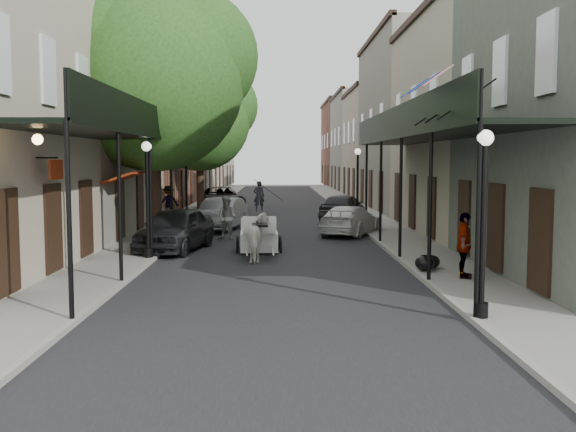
{
  "coord_description": "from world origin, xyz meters",
  "views": [
    {
      "loc": [
        0.07,
        -14.46,
        3.24
      ],
      "look_at": [
        0.36,
        4.3,
        1.6
      ],
      "focal_mm": 40.0,
      "sensor_mm": 36.0,
      "label": 1
    }
  ],
  "objects_px": {
    "tree_near": "(165,74)",
    "pedestrian_walking": "(227,218)",
    "car_left_near": "(176,229)",
    "car_right_far": "(343,207)",
    "car_right_near": "(350,220)",
    "pedestrian_sidewalk_right": "(464,245)",
    "carriage": "(259,223)",
    "tree_far": "(206,116)",
    "lamppost_left": "(148,198)",
    "lamppost_right_far": "(358,184)",
    "lamppost_right_near": "(483,221)",
    "pedestrian_sidewalk_left": "(168,202)",
    "horse": "(260,237)",
    "car_left_mid": "(221,214)",
    "car_left_far": "(221,199)"
  },
  "relations": [
    {
      "from": "tree_near",
      "to": "pedestrian_walking",
      "type": "relative_size",
      "value": 5.45
    },
    {
      "from": "car_left_near",
      "to": "car_right_far",
      "type": "relative_size",
      "value": 1.03
    },
    {
      "from": "car_right_near",
      "to": "pedestrian_sidewalk_right",
      "type": "bearing_deg",
      "value": 123.05
    },
    {
      "from": "car_left_near",
      "to": "carriage",
      "type": "bearing_deg",
      "value": 11.24
    },
    {
      "from": "pedestrian_walking",
      "to": "car_right_near",
      "type": "distance_m",
      "value": 5.44
    },
    {
      "from": "tree_near",
      "to": "tree_far",
      "type": "bearing_deg",
      "value": 90.19
    },
    {
      "from": "tree_near",
      "to": "pedestrian_sidewalk_right",
      "type": "height_order",
      "value": "tree_near"
    },
    {
      "from": "pedestrian_walking",
      "to": "lamppost_left",
      "type": "bearing_deg",
      "value": -94.79
    },
    {
      "from": "lamppost_right_far",
      "to": "lamppost_right_near",
      "type": "bearing_deg",
      "value": -90.0
    },
    {
      "from": "carriage",
      "to": "pedestrian_walking",
      "type": "distance_m",
      "value": 3.47
    },
    {
      "from": "pedestrian_sidewalk_left",
      "to": "lamppost_right_far",
      "type": "bearing_deg",
      "value": 141.8
    },
    {
      "from": "car_right_near",
      "to": "horse",
      "type": "bearing_deg",
      "value": 86.26
    },
    {
      "from": "pedestrian_walking",
      "to": "pedestrian_sidewalk_left",
      "type": "xyz_separation_m",
      "value": [
        -3.8,
        8.25,
        0.12
      ]
    },
    {
      "from": "lamppost_left",
      "to": "car_left_near",
      "type": "distance_m",
      "value": 2.71
    },
    {
      "from": "car_left_mid",
      "to": "lamppost_right_near",
      "type": "bearing_deg",
      "value": -57.87
    },
    {
      "from": "car_left_mid",
      "to": "lamppost_left",
      "type": "bearing_deg",
      "value": -88.28
    },
    {
      "from": "tree_near",
      "to": "car_right_far",
      "type": "bearing_deg",
      "value": 49.04
    },
    {
      "from": "tree_far",
      "to": "pedestrian_sidewalk_right",
      "type": "height_order",
      "value": "tree_far"
    },
    {
      "from": "pedestrian_sidewalk_right",
      "to": "car_right_near",
      "type": "xyz_separation_m",
      "value": [
        -1.79,
        10.91,
        -0.35
      ]
    },
    {
      "from": "tree_near",
      "to": "horse",
      "type": "relative_size",
      "value": 5.34
    },
    {
      "from": "car_right_near",
      "to": "pedestrian_walking",
      "type": "bearing_deg",
      "value": 40.8
    },
    {
      "from": "car_left_mid",
      "to": "car_right_near",
      "type": "xyz_separation_m",
      "value": [
        5.8,
        -2.11,
        -0.09
      ]
    },
    {
      "from": "lamppost_left",
      "to": "car_right_far",
      "type": "relative_size",
      "value": 0.83
    },
    {
      "from": "pedestrian_walking",
      "to": "tree_near",
      "type": "bearing_deg",
      "value": -131.92
    },
    {
      "from": "carriage",
      "to": "pedestrian_sidewalk_right",
      "type": "distance_m",
      "value": 8.31
    },
    {
      "from": "carriage",
      "to": "lamppost_right_far",
      "type": "bearing_deg",
      "value": 61.3
    },
    {
      "from": "tree_far",
      "to": "lamppost_right_far",
      "type": "bearing_deg",
      "value": -36.51
    },
    {
      "from": "carriage",
      "to": "car_left_far",
      "type": "xyz_separation_m",
      "value": [
        -2.97,
        18.27,
        -0.22
      ]
    },
    {
      "from": "lamppost_left",
      "to": "car_right_far",
      "type": "height_order",
      "value": "lamppost_left"
    },
    {
      "from": "car_left_near",
      "to": "car_right_near",
      "type": "height_order",
      "value": "car_left_near"
    },
    {
      "from": "pedestrian_sidewalk_left",
      "to": "pedestrian_sidewalk_right",
      "type": "relative_size",
      "value": 1.01
    },
    {
      "from": "lamppost_right_near",
      "to": "pedestrian_walking",
      "type": "distance_m",
      "value": 14.92
    },
    {
      "from": "lamppost_left",
      "to": "lamppost_right_far",
      "type": "distance_m",
      "value": 14.53
    },
    {
      "from": "tree_far",
      "to": "lamppost_right_far",
      "type": "height_order",
      "value": "tree_far"
    },
    {
      "from": "tree_near",
      "to": "car_left_near",
      "type": "height_order",
      "value": "tree_near"
    },
    {
      "from": "lamppost_right_near",
      "to": "pedestrian_sidewalk_right",
      "type": "distance_m",
      "value": 4.47
    },
    {
      "from": "pedestrian_sidewalk_left",
      "to": "car_left_far",
      "type": "height_order",
      "value": "pedestrian_sidewalk_left"
    },
    {
      "from": "tree_far",
      "to": "lamppost_left",
      "type": "bearing_deg",
      "value": -89.54
    },
    {
      "from": "lamppost_right_far",
      "to": "car_right_far",
      "type": "relative_size",
      "value": 0.83
    },
    {
      "from": "tree_near",
      "to": "lamppost_left",
      "type": "bearing_deg",
      "value": -88.66
    },
    {
      "from": "car_right_far",
      "to": "tree_far",
      "type": "bearing_deg",
      "value": -15.76
    },
    {
      "from": "pedestrian_walking",
      "to": "car_right_far",
      "type": "height_order",
      "value": "pedestrian_walking"
    },
    {
      "from": "tree_near",
      "to": "pedestrian_sidewalk_left",
      "type": "distance_m",
      "value": 11.21
    },
    {
      "from": "lamppost_right_near",
      "to": "pedestrian_sidewalk_left",
      "type": "bearing_deg",
      "value": 114.41
    },
    {
      "from": "pedestrian_sidewalk_right",
      "to": "car_left_near",
      "type": "bearing_deg",
      "value": 73.77
    },
    {
      "from": "lamppost_right_near",
      "to": "car_left_mid",
      "type": "distance_m",
      "value": 18.56
    },
    {
      "from": "carriage",
      "to": "car_right_far",
      "type": "distance_m",
      "value": 11.39
    },
    {
      "from": "pedestrian_sidewalk_left",
      "to": "pedestrian_sidewalk_right",
      "type": "bearing_deg",
      "value": 93.75
    },
    {
      "from": "lamppost_right_near",
      "to": "horse",
      "type": "xyz_separation_m",
      "value": [
        -4.62,
        8.0,
        -1.29
      ]
    },
    {
      "from": "tree_near",
      "to": "pedestrian_sidewalk_right",
      "type": "xyz_separation_m",
      "value": [
        9.19,
        -7.93,
        -5.5
      ]
    }
  ]
}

